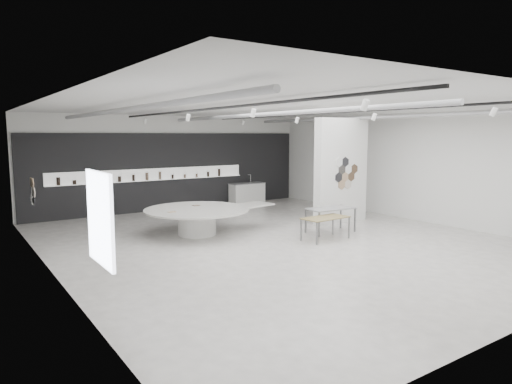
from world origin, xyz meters
TOP-DOWN VIEW (x-y plane):
  - room at (-0.09, -0.00)m, footprint 12.02×14.02m
  - back_wall_display at (-0.08, 6.93)m, footprint 11.80×0.27m
  - partition_column at (3.50, 1.00)m, footprint 2.20×0.38m
  - display_island at (-1.50, 1.99)m, footprint 4.40×3.64m
  - sample_table_wood at (1.21, -0.70)m, footprint 1.45×0.78m
  - sample_table_stone at (2.03, -0.05)m, footprint 1.56×0.86m
  - kitchen_counter at (3.23, 6.51)m, footprint 1.63×0.66m

SIDE VIEW (x-z plane):
  - kitchen_counter at x=3.23m, z-range -0.18..1.10m
  - display_island at x=-1.50m, z-range 0.12..0.94m
  - sample_table_wood at x=1.21m, z-range 0.28..0.94m
  - sample_table_stone at x=2.03m, z-range 0.32..1.10m
  - back_wall_display at x=-0.08m, z-range -0.01..3.09m
  - partition_column at x=3.50m, z-range 0.00..3.60m
  - room at x=-0.09m, z-range 0.16..3.98m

